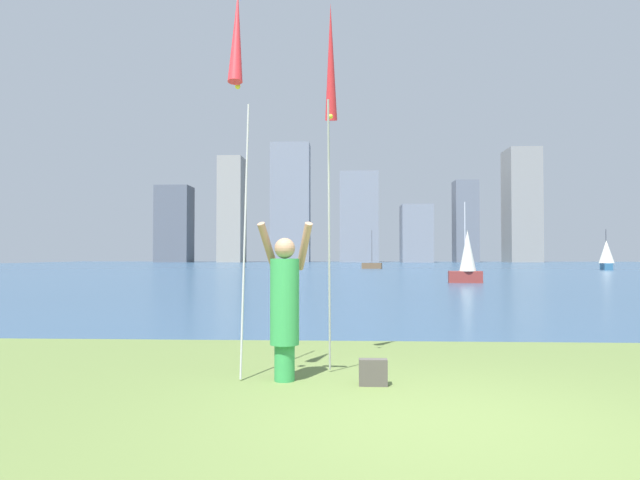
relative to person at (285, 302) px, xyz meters
The scene contains 15 objects.
ground 49.52m from the person, 88.30° to the left, with size 120.00×138.00×0.12m.
person is the anchor object (origin of this frame).
kite_flag_left 2.83m from the person, 149.31° to the right, with size 0.16×0.93×4.32m.
kite_flag_right 3.10m from the person, 61.74° to the left, with size 0.16×1.28×4.62m.
bag 1.24m from the person, 11.10° to the right, with size 0.30×0.14×0.29m.
sailboat_0 23.93m from the person, 73.55° to the left, with size 1.72×0.91×4.13m.
sailboat_1 56.06m from the person, 62.78° to the left, with size 1.71×2.89×3.89m.
sailboat_5 53.33m from the person, 86.49° to the left, with size 2.15×1.10×3.99m.
skyline_tower_0 110.85m from the person, 107.68° to the left, with size 6.60×5.68×15.08m.
skyline_tower_1 109.10m from the person, 101.82° to the left, with size 4.68×6.81×20.81m.
skyline_tower_2 109.53m from the person, 95.66° to the left, with size 7.82×4.76×23.94m.
skyline_tower_3 107.54m from the person, 88.38° to the left, with size 7.59×4.83×17.90m.
skyline_tower_4 105.60m from the person, 82.36° to the left, with size 5.87×6.29×11.04m.
skyline_tower_5 109.80m from the person, 77.39° to the left, with size 4.46×4.76×15.97m.
skyline_tower_6 114.83m from the person, 71.98° to the left, with size 6.11×7.49×22.44m.
Camera 1 is at (-0.77, -4.95, 1.41)m, focal length 32.12 mm.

